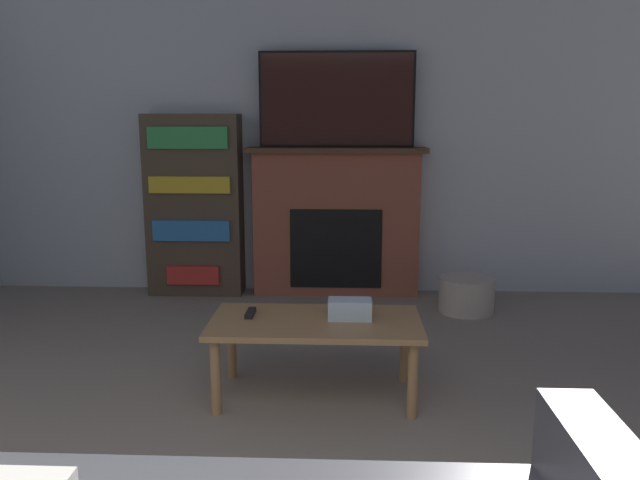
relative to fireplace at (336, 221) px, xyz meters
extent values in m
cube|color=silver|center=(-0.04, 0.14, 0.75)|extent=(6.66, 0.06, 2.70)
cube|color=brown|center=(0.00, 0.00, -0.02)|extent=(1.32, 0.22, 1.15)
cube|color=black|center=(0.00, -0.11, -0.20)|extent=(0.73, 0.01, 0.63)
cube|color=#4C331E|center=(0.00, -0.02, 0.57)|extent=(1.42, 0.28, 0.04)
cube|color=black|center=(0.00, -0.02, 0.96)|extent=(1.21, 0.03, 0.73)
cube|color=#331914|center=(0.00, -0.03, 0.96)|extent=(1.17, 0.01, 0.70)
cube|color=#A87A4C|center=(-0.07, -1.94, -0.20)|extent=(1.06, 0.55, 0.03)
cylinder|color=#A87A4C|center=(-0.54, -2.16, -0.41)|extent=(0.05, 0.05, 0.38)
cylinder|color=#A87A4C|center=(0.40, -2.16, -0.41)|extent=(0.05, 0.05, 0.38)
cylinder|color=#A87A4C|center=(-0.54, -1.73, -0.41)|extent=(0.05, 0.05, 0.38)
cylinder|color=#A87A4C|center=(0.40, -1.73, -0.41)|extent=(0.05, 0.05, 0.38)
cube|color=silver|center=(0.10, -1.92, -0.13)|extent=(0.22, 0.12, 0.10)
cube|color=black|center=(-0.41, -1.88, -0.17)|extent=(0.04, 0.15, 0.02)
cube|color=#4C3D2D|center=(-1.14, -0.02, 0.13)|extent=(0.76, 0.26, 1.45)
cube|color=red|center=(-1.14, -0.16, -0.42)|extent=(0.42, 0.03, 0.15)
cube|color=#2D70B7|center=(-1.14, -0.16, -0.06)|extent=(0.61, 0.03, 0.16)
cube|color=gold|center=(-1.14, -0.16, 0.31)|extent=(0.64, 0.03, 0.13)
cube|color=green|center=(-1.14, -0.16, 0.67)|extent=(0.62, 0.03, 0.17)
cylinder|color=#BCB29E|center=(0.98, -0.45, -0.47)|extent=(0.41, 0.41, 0.26)
camera|label=1|loc=(0.08, -4.95, 0.81)|focal=35.00mm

